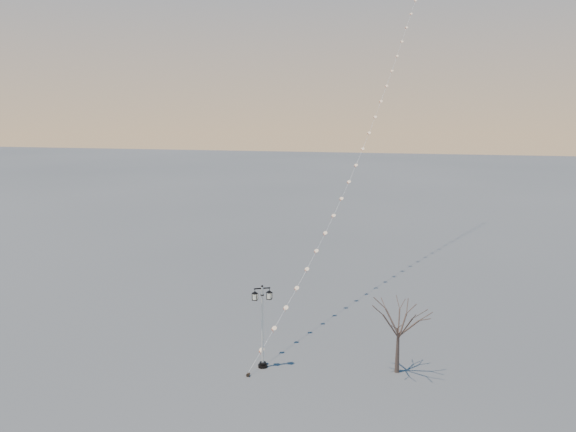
# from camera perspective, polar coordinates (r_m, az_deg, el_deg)

# --- Properties ---
(ground) EXTENTS (300.00, 300.00, 0.00)m
(ground) POSITION_cam_1_polar(r_m,az_deg,el_deg) (33.47, -1.33, -15.53)
(ground) COLOR #4E4E4F
(ground) RESTS_ON ground
(street_lamp) EXTENTS (1.18, 0.76, 4.91)m
(street_lamp) POSITION_cam_1_polar(r_m,az_deg,el_deg) (33.73, -2.50, -10.28)
(street_lamp) COLOR black
(street_lamp) RESTS_ON ground
(bare_tree) EXTENTS (2.61, 2.61, 4.34)m
(bare_tree) POSITION_cam_1_polar(r_m,az_deg,el_deg) (33.58, 10.70, -10.03)
(bare_tree) COLOR #4A382E
(bare_tree) RESTS_ON ground
(kite_train) EXTENTS (10.53, 42.46, 31.69)m
(kite_train) POSITION_cam_1_polar(r_m,az_deg,el_deg) (50.22, 7.99, 11.78)
(kite_train) COLOR black
(kite_train) RESTS_ON ground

